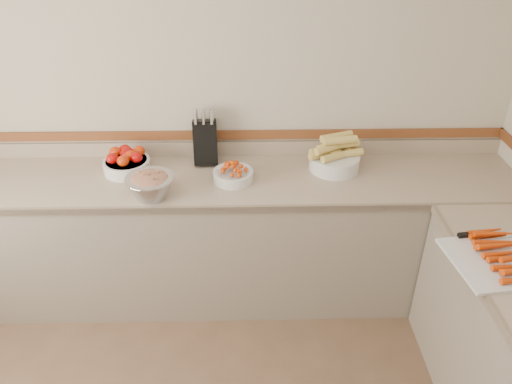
{
  "coord_description": "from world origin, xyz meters",
  "views": [
    {
      "loc": [
        0.3,
        -0.99,
        2.45
      ],
      "look_at": [
        0.35,
        1.35,
        1.0
      ],
      "focal_mm": 35.0,
      "sensor_mm": 36.0,
      "label": 1
    }
  ],
  "objects_px": {
    "knife_block": "(205,141)",
    "tomato_bowl": "(127,162)",
    "rhubarb_bowl": "(150,185)",
    "cherry_tomato_bowl": "(233,174)",
    "corn_bowl": "(335,157)",
    "cutting_board": "(505,256)"
  },
  "relations": [
    {
      "from": "cutting_board",
      "to": "cherry_tomato_bowl",
      "type": "bearing_deg",
      "value": 149.07
    },
    {
      "from": "rhubarb_bowl",
      "to": "cutting_board",
      "type": "bearing_deg",
      "value": -18.8
    },
    {
      "from": "tomato_bowl",
      "to": "corn_bowl",
      "type": "distance_m",
      "value": 1.31
    },
    {
      "from": "cherry_tomato_bowl",
      "to": "corn_bowl",
      "type": "distance_m",
      "value": 0.65
    },
    {
      "from": "knife_block",
      "to": "cherry_tomato_bowl",
      "type": "distance_m",
      "value": 0.32
    },
    {
      "from": "tomato_bowl",
      "to": "rhubarb_bowl",
      "type": "distance_m",
      "value": 0.38
    },
    {
      "from": "tomato_bowl",
      "to": "rhubarb_bowl",
      "type": "xyz_separation_m",
      "value": [
        0.2,
        -0.32,
        0.02
      ]
    },
    {
      "from": "knife_block",
      "to": "tomato_bowl",
      "type": "relative_size",
      "value": 1.26
    },
    {
      "from": "cherry_tomato_bowl",
      "to": "corn_bowl",
      "type": "relative_size",
      "value": 0.7
    },
    {
      "from": "knife_block",
      "to": "cutting_board",
      "type": "xyz_separation_m",
      "value": [
        1.51,
        -1.04,
        -0.13
      ]
    },
    {
      "from": "corn_bowl",
      "to": "rhubarb_bowl",
      "type": "xyz_separation_m",
      "value": [
        -1.11,
        -0.32,
        -0.0
      ]
    },
    {
      "from": "knife_block",
      "to": "rhubarb_bowl",
      "type": "bearing_deg",
      "value": -123.94
    },
    {
      "from": "tomato_bowl",
      "to": "cherry_tomato_bowl",
      "type": "height_order",
      "value": "tomato_bowl"
    },
    {
      "from": "knife_block",
      "to": "cherry_tomato_bowl",
      "type": "bearing_deg",
      "value": -53.8
    },
    {
      "from": "tomato_bowl",
      "to": "corn_bowl",
      "type": "relative_size",
      "value": 0.83
    },
    {
      "from": "knife_block",
      "to": "tomato_bowl",
      "type": "bearing_deg",
      "value": -167.09
    },
    {
      "from": "cherry_tomato_bowl",
      "to": "knife_block",
      "type": "bearing_deg",
      "value": 126.2
    },
    {
      "from": "tomato_bowl",
      "to": "cutting_board",
      "type": "height_order",
      "value": "tomato_bowl"
    },
    {
      "from": "knife_block",
      "to": "rhubarb_bowl",
      "type": "xyz_separation_m",
      "value": [
        -0.29,
        -0.43,
        -0.07
      ]
    },
    {
      "from": "knife_block",
      "to": "cherry_tomato_bowl",
      "type": "height_order",
      "value": "knife_block"
    },
    {
      "from": "corn_bowl",
      "to": "cutting_board",
      "type": "xyz_separation_m",
      "value": [
        0.69,
        -0.93,
        -0.06
      ]
    },
    {
      "from": "knife_block",
      "to": "cherry_tomato_bowl",
      "type": "relative_size",
      "value": 1.49
    }
  ]
}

